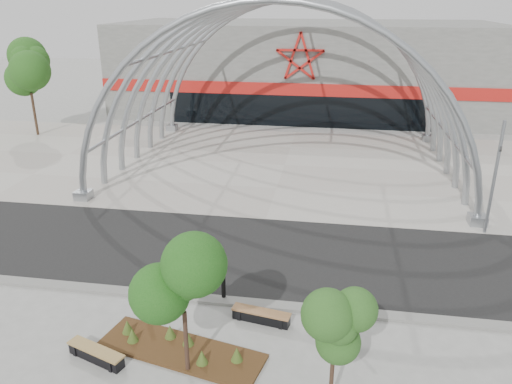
# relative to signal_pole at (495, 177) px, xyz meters

# --- Properties ---
(ground) EXTENTS (140.00, 140.00, 0.00)m
(ground) POSITION_rel_signal_pole_xyz_m (-10.14, -7.13, -2.76)
(ground) COLOR gray
(ground) RESTS_ON ground
(road) EXTENTS (140.00, 7.00, 0.02)m
(road) POSITION_rel_signal_pole_xyz_m (-10.14, -3.63, -2.75)
(road) COLOR black
(road) RESTS_ON ground
(forecourt) EXTENTS (60.00, 17.00, 0.04)m
(forecourt) POSITION_rel_signal_pole_xyz_m (-10.14, 8.37, -2.74)
(forecourt) COLOR #A9A298
(forecourt) RESTS_ON ground
(kerb) EXTENTS (60.00, 0.50, 0.12)m
(kerb) POSITION_rel_signal_pole_xyz_m (-10.14, -7.38, -2.70)
(kerb) COLOR slate
(kerb) RESTS_ON ground
(arena_building) EXTENTS (34.00, 15.24, 8.00)m
(arena_building) POSITION_rel_signal_pole_xyz_m (-10.14, 26.32, 1.23)
(arena_building) COLOR slate
(arena_building) RESTS_ON ground
(vault_canopy) EXTENTS (20.80, 15.80, 20.36)m
(vault_canopy) POSITION_rel_signal_pole_xyz_m (-10.14, 8.37, -2.74)
(vault_canopy) COLOR #979CA1
(vault_canopy) RESTS_ON ground
(planting_bed) EXTENTS (5.39, 2.68, 0.55)m
(planting_bed) POSITION_rel_signal_pole_xyz_m (-11.38, -10.16, -2.62)
(planting_bed) COLOR #37240F
(planting_bed) RESTS_ON ground
(signal_pole) EXTENTS (0.33, 0.74, 5.27)m
(signal_pole) POSITION_rel_signal_pole_xyz_m (0.00, 0.00, 0.00)
(signal_pole) COLOR gray
(signal_pole) RESTS_ON ground
(street_tree_0) EXTENTS (1.75, 1.75, 4.00)m
(street_tree_0) POSITION_rel_signal_pole_xyz_m (-10.86, -10.99, 0.12)
(street_tree_0) COLOR black
(street_tree_0) RESTS_ON ground
(street_tree_1) EXTENTS (1.39, 1.39, 3.29)m
(street_tree_1) POSITION_rel_signal_pole_xyz_m (-6.77, -11.67, -0.39)
(street_tree_1) COLOR black
(street_tree_1) RESTS_ON ground
(bench_0) EXTENTS (1.99, 1.07, 0.41)m
(bench_0) POSITION_rel_signal_pole_xyz_m (-13.69, -10.95, -2.55)
(bench_0) COLOR black
(bench_0) RESTS_ON ground
(bench_1) EXTENTS (2.02, 0.77, 0.41)m
(bench_1) POSITION_rel_signal_pole_xyz_m (-9.13, -8.28, -2.55)
(bench_1) COLOR black
(bench_1) RESTS_ON ground
(bollard_0) EXTENTS (0.16, 0.16, 1.00)m
(bollard_0) POSITION_rel_signal_pole_xyz_m (-13.08, -6.96, -2.25)
(bollard_0) COLOR black
(bollard_0) RESTS_ON ground
(bollard_1) EXTENTS (0.18, 0.18, 1.09)m
(bollard_1) POSITION_rel_signal_pole_xyz_m (-12.90, -8.82, -2.21)
(bollard_1) COLOR black
(bollard_1) RESTS_ON ground
(bollard_2) EXTENTS (0.15, 0.15, 0.94)m
(bollard_2) POSITION_rel_signal_pole_xyz_m (-10.64, -7.22, -2.28)
(bollard_2) COLOR black
(bollard_2) RESTS_ON ground
(bollard_3) EXTENTS (0.15, 0.15, 0.92)m
(bollard_3) POSITION_rel_signal_pole_xyz_m (-6.44, -8.26, -2.29)
(bollard_3) COLOR black
(bollard_3) RESTS_ON ground
(bollard_4) EXTENTS (0.14, 0.14, 0.90)m
(bollard_4) POSITION_rel_signal_pole_xyz_m (-6.04, -9.25, -2.31)
(bollard_4) COLOR black
(bollard_4) RESTS_ON ground
(bg_tree_0) EXTENTS (3.00, 3.00, 6.45)m
(bg_tree_0) POSITION_rel_signal_pole_xyz_m (-30.14, 12.87, 1.88)
(bg_tree_0) COLOR black
(bg_tree_0) RESTS_ON ground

